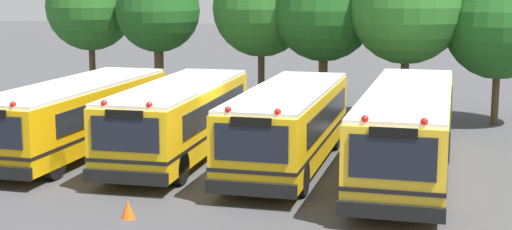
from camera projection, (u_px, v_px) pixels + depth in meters
ground_plane at (231, 163)px, 24.29m from camera, size 160.00×160.00×0.00m
school_bus_0 at (76, 114)px, 25.55m from camera, size 2.80×10.02×2.51m
school_bus_1 at (179, 118)px, 24.62m from camera, size 2.59×9.28×2.60m
school_bus_2 at (289, 124)px, 23.56m from camera, size 2.50×9.48×2.61m
school_bus_3 at (408, 128)px, 22.53m from camera, size 2.65×11.41×2.73m
tree_0 at (93, 5)px, 36.04m from camera, size 4.20×4.20×6.70m
tree_1 at (158, 11)px, 34.45m from camera, size 3.85×3.85×6.42m
tree_2 at (260, 7)px, 33.60m from camera, size 4.36×4.36×6.79m
tree_3 at (323, 10)px, 32.36m from camera, size 4.45×4.45×6.82m
tree_4 at (407, 5)px, 30.58m from camera, size 4.67×4.67×7.10m
tree_5 at (499, 22)px, 30.07m from camera, size 4.37×4.37×6.25m
traffic_cone at (128, 209)px, 18.52m from camera, size 0.35×0.35×0.47m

